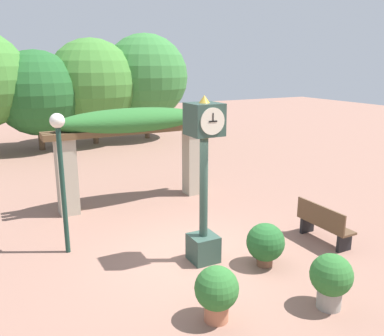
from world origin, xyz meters
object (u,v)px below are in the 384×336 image
park_bench (323,224)px  pedestal_clock (204,175)px  potted_plant_near_left (217,291)px  potted_plant_near_right (265,243)px  potted_plant_far_left (331,278)px  lamp_post (60,157)px

park_bench → pedestal_clock: bearing=80.7°
pedestal_clock → potted_plant_near_left: pedestal_clock is taller
potted_plant_near_left → pedestal_clock: bearing=66.9°
potted_plant_near_right → park_bench: bearing=8.8°
pedestal_clock → potted_plant_far_left: pedestal_clock is taller
potted_plant_near_right → lamp_post: size_ratio=0.30×
potted_plant_near_left → park_bench: 3.89m
lamp_post → potted_plant_near_right: bearing=-35.6°
potted_plant_far_left → park_bench: 2.66m
potted_plant_near_left → park_bench: size_ratio=0.64×
potted_plant_far_left → park_bench: bearing=47.5°
park_bench → lamp_post: lamp_post is taller
potted_plant_far_left → park_bench: potted_plant_far_left is taller
potted_plant_far_left → park_bench: (1.80, 1.96, -0.11)m
lamp_post → potted_plant_near_left: bearing=-65.4°
potted_plant_near_left → potted_plant_far_left: 1.93m
pedestal_clock → park_bench: 3.21m
pedestal_clock → potted_plant_near_right: 1.84m
potted_plant_near_left → potted_plant_near_right: size_ratio=1.03×
potted_plant_near_right → potted_plant_far_left: bearing=-88.2°
pedestal_clock → potted_plant_near_left: bearing=-113.1°
potted_plant_near_right → park_bench: (1.85, 0.29, -0.05)m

